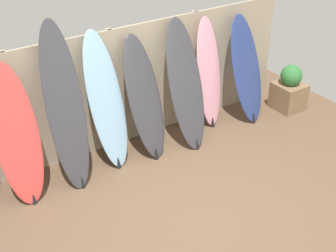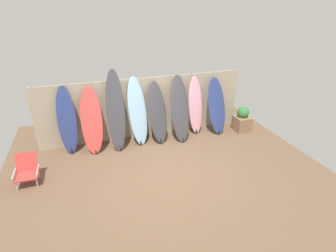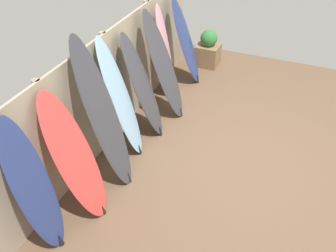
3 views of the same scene
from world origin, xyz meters
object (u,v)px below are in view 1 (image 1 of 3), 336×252
object	(u,v)px
surfboard_charcoal_4	(145,99)
planter_box	(289,90)
surfboard_charcoal_5	(186,86)
surfboard_red_1	(16,136)
surfboard_charcoal_2	(65,109)
surfboard_navy_7	(247,70)
surfboard_pink_6	(209,74)
surfboard_skyblue_3	(106,102)

from	to	relation	value
surfboard_charcoal_4	planter_box	world-z (taller)	surfboard_charcoal_4
surfboard_charcoal_5	planter_box	distance (m)	2.15
surfboard_red_1	surfboard_charcoal_2	bearing A→B (deg)	-3.35
surfboard_navy_7	surfboard_charcoal_2	bearing A→B (deg)	179.94
surfboard_charcoal_5	surfboard_pink_6	xyz separation A→B (m)	(0.60, 0.22, -0.06)
surfboard_red_1	surfboard_charcoal_5	xyz separation A→B (m)	(2.47, -0.10, 0.06)
surfboard_pink_6	surfboard_skyblue_3	bearing A→B (deg)	-177.82
surfboard_charcoal_2	surfboard_charcoal_5	distance (m)	1.83
surfboard_skyblue_3	surfboard_charcoal_4	xyz separation A→B (m)	(0.56, -0.08, -0.07)
surfboard_red_1	surfboard_charcoal_2	xyz separation A→B (m)	(0.65, -0.04, 0.20)
surfboard_charcoal_2	surfboard_skyblue_3	bearing A→B (deg)	8.16
planter_box	surfboard_red_1	bearing A→B (deg)	176.84
surfboard_charcoal_5	surfboard_charcoal_2	bearing A→B (deg)	177.97
surfboard_charcoal_2	surfboard_charcoal_5	size ratio (longest dim) A/B	1.16
surfboard_pink_6	surfboard_navy_7	world-z (taller)	surfboard_pink_6
surfboard_charcoal_5	surfboard_navy_7	size ratio (longest dim) A/B	1.10
surfboard_navy_7	planter_box	world-z (taller)	surfboard_navy_7
surfboard_skyblue_3	surfboard_navy_7	distance (m)	2.45
surfboard_charcoal_2	surfboard_navy_7	bearing A→B (deg)	-0.06
surfboard_charcoal_4	planter_box	xyz separation A→B (m)	(2.72, -0.22, -0.51)
surfboard_skyblue_3	planter_box	world-z (taller)	surfboard_skyblue_3
surfboard_skyblue_3	surfboard_charcoal_4	distance (m)	0.57
surfboard_red_1	surfboard_navy_7	xyz separation A→B (m)	(3.71, -0.04, -0.02)
surfboard_red_1	planter_box	bearing A→B (deg)	-3.16
surfboard_charcoal_4	surfboard_pink_6	world-z (taller)	surfboard_pink_6
surfboard_navy_7	planter_box	xyz separation A→B (m)	(0.83, -0.21, -0.49)
surfboard_red_1	surfboard_skyblue_3	size ratio (longest dim) A/B	0.92
surfboard_pink_6	surfboard_navy_7	distance (m)	0.66
surfboard_charcoal_2	planter_box	bearing A→B (deg)	-3.13
surfboard_red_1	surfboard_skyblue_3	distance (m)	1.27
surfboard_charcoal_4	surfboard_charcoal_5	bearing A→B (deg)	-6.66
surfboard_pink_6	planter_box	world-z (taller)	surfboard_pink_6
surfboard_pink_6	surfboard_navy_7	bearing A→B (deg)	-14.12
surfboard_red_1	surfboard_skyblue_3	bearing A→B (deg)	2.25
surfboard_charcoal_2	surfboard_charcoal_5	bearing A→B (deg)	-2.03
surfboard_skyblue_3	surfboard_charcoal_5	distance (m)	1.22
surfboard_charcoal_2	surfboard_red_1	bearing A→B (deg)	176.65
surfboard_charcoal_2	surfboard_skyblue_3	distance (m)	0.63
surfboard_charcoal_2	surfboard_charcoal_4	world-z (taller)	surfboard_charcoal_2
surfboard_charcoal_2	planter_box	xyz separation A→B (m)	(3.89, -0.21, -0.71)
surfboard_red_1	surfboard_charcoal_4	distance (m)	1.82
surfboard_charcoal_2	surfboard_charcoal_5	xyz separation A→B (m)	(1.82, -0.06, -0.14)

